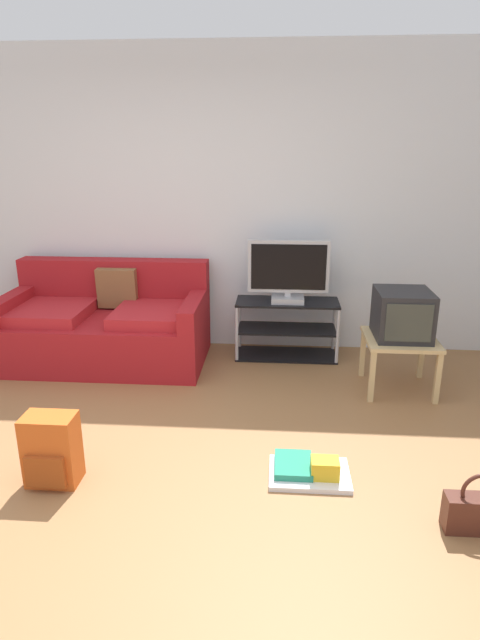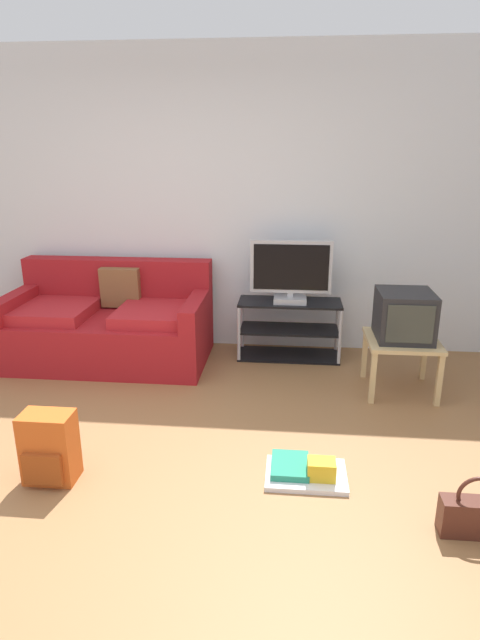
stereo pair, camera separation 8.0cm
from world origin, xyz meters
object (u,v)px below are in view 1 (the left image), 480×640
Objects in this scene: tv_stand at (287,329)px; side_table at (400,345)px; crt_tv at (402,314)px; floor_tray at (308,470)px; backpack at (52,450)px; handbag at (480,512)px; flat_tv at (288,272)px; couch at (107,325)px.

tv_stand is 1.09m from side_table.
tv_stand is 1.13m from crt_tv.
backpack is at bearing -173.82° from floor_tray.
floor_tray is (-0.75, -1.25, -0.33)m from side_table.
side_table is at bearing -36.34° from tv_stand.
crt_tv is 0.94× the size of floor_tray.
tv_stand is 2.45m from backpack.
flat_tv is at bearing 112.53° from handbag.
tv_stand reaches higher than side_table.
handbag reaches higher than floor_tray.
flat_tv is 1.31× the size of side_table.
couch reaches higher than backpack.
crt_tv is at bearing -34.66° from flat_tv.
side_table is at bearing 58.83° from floor_tray.
crt_tv is at bearing 92.39° from handbag.
side_table is at bearing 92.42° from handbag.
crt_tv reaches higher than tv_stand.
side_table is 1.67m from handbag.
tv_stand is 2.48m from handbag.
flat_tv is 2.02m from floor_tray.
tv_stand is at bearing 112.33° from handbag.
floor_tray is at bearing -4.93° from backpack.
crt_tv is 2.66m from backpack.
backpack is 1.48m from floor_tray.
backpack is 2.30m from handbag.
backpack is at bearing 173.95° from handbag.
side_table is 2.63m from backpack.
handbag is (0.94, -2.27, -0.69)m from flat_tv.
flat_tv reaches higher than handbag.
backpack reaches higher than floor_tray.
flat_tv is at bearing 145.34° from crt_tv.
handbag is (0.07, -1.65, -0.26)m from side_table.
side_table is 1.15× the size of floor_tray.
couch is at bearing -173.15° from tv_stand.
tv_stand is 1.29× the size of flat_tv.
side_table is at bearing -10.22° from couch.
flat_tv is at bearing 93.55° from floor_tray.
backpack is at bearing -123.28° from tv_stand.
couch is 1.91× the size of tv_stand.
side_table is 1.23× the size of crt_tv.
flat_tv is 1.70× the size of backpack.
floor_tray is (1.72, -1.69, -0.28)m from couch.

